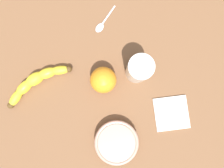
{
  "coord_description": "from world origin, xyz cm",
  "views": [
    {
      "loc": [
        -5.17,
        6.45,
        70.66
      ],
      "look_at": [
        -7.52,
        2.38,
        5.0
      ],
      "focal_mm": 32.09,
      "sensor_mm": 36.0,
      "label": 1
    }
  ],
  "objects_px": {
    "smoothie_glass": "(139,69)",
    "teaspoon": "(101,26)",
    "orange_fruit": "(102,79)",
    "banana": "(36,81)",
    "ceramic_bowl": "(117,142)"
  },
  "relations": [
    {
      "from": "banana",
      "to": "orange_fruit",
      "type": "relative_size",
      "value": 2.87
    },
    {
      "from": "ceramic_bowl",
      "to": "teaspoon",
      "type": "height_order",
      "value": "ceramic_bowl"
    },
    {
      "from": "ceramic_bowl",
      "to": "teaspoon",
      "type": "distance_m",
      "value": 0.39
    },
    {
      "from": "banana",
      "to": "orange_fruit",
      "type": "height_order",
      "value": "orange_fruit"
    },
    {
      "from": "orange_fruit",
      "to": "teaspoon",
      "type": "relative_size",
      "value": 0.79
    },
    {
      "from": "smoothie_glass",
      "to": "orange_fruit",
      "type": "relative_size",
      "value": 1.4
    },
    {
      "from": "banana",
      "to": "orange_fruit",
      "type": "xyz_separation_m",
      "value": [
        -0.19,
        0.1,
        0.02
      ]
    },
    {
      "from": "ceramic_bowl",
      "to": "banana",
      "type": "bearing_deg",
      "value": -66.81
    },
    {
      "from": "smoothie_glass",
      "to": "orange_fruit",
      "type": "bearing_deg",
      "value": -16.63
    },
    {
      "from": "smoothie_glass",
      "to": "teaspoon",
      "type": "bearing_deg",
      "value": -82.36
    },
    {
      "from": "teaspoon",
      "to": "smoothie_glass",
      "type": "bearing_deg",
      "value": 72.15
    },
    {
      "from": "smoothie_glass",
      "to": "ceramic_bowl",
      "type": "relative_size",
      "value": 0.83
    },
    {
      "from": "orange_fruit",
      "to": "ceramic_bowl",
      "type": "bearing_deg",
      "value": 72.41
    },
    {
      "from": "teaspoon",
      "to": "banana",
      "type": "bearing_deg",
      "value": -13.19
    },
    {
      "from": "smoothie_glass",
      "to": "orange_fruit",
      "type": "height_order",
      "value": "smoothie_glass"
    }
  ]
}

